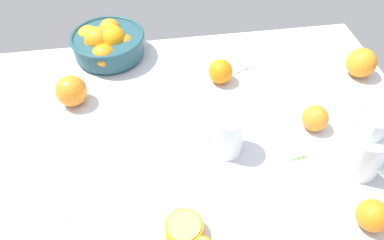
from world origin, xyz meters
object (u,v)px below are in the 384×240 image
cutting_board (191,232)px  loose_orange_1 (221,71)px  loose_orange_3 (373,215)px  fruit_bowl (107,43)px  loose_orange_2 (315,118)px  juice_pitcher (362,149)px  loose_orange_0 (71,91)px  juice_glass (227,135)px  orange_half_1 (184,229)px  spoon (10,231)px  loose_orange_4 (361,63)px

cutting_board → loose_orange_1: size_ratio=3.59×
loose_orange_3 → fruit_bowl: bearing=128.7°
loose_orange_2 → juice_pitcher: bearing=-67.4°
fruit_bowl → loose_orange_3: size_ratio=3.33×
loose_orange_0 → loose_orange_2: bearing=-17.0°
fruit_bowl → loose_orange_1: fruit_bowl is taller
juice_glass → juice_pitcher: bearing=-17.9°
orange_half_1 → spoon: (-36.14, 6.82, -2.95)cm
loose_orange_4 → cutting_board: bearing=-142.6°
orange_half_1 → loose_orange_3: (39.39, -2.82, 0.08)cm
loose_orange_0 → loose_orange_4: loose_orange_4 is taller
loose_orange_1 → spoon: 67.69cm
loose_orange_3 → loose_orange_4: 51.77cm
orange_half_1 → spoon: size_ratio=0.44×
juice_pitcher → orange_half_1: (-43.49, -12.52, -2.60)cm
loose_orange_2 → spoon: bearing=-165.6°
cutting_board → loose_orange_0: (-26.77, 44.52, 3.59)cm
loose_orange_0 → loose_orange_1: loose_orange_0 is taller
juice_glass → cutting_board: (-11.95, -21.55, -4.55)cm
loose_orange_1 → spoon: loose_orange_1 is taller
juice_glass → loose_orange_2: 24.71cm
cutting_board → loose_orange_3: bearing=-5.2°
juice_glass → spoon: bearing=-162.8°
juice_pitcher → loose_orange_1: bearing=126.2°
orange_half_1 → loose_orange_4: (59.47, 44.89, 1.01)cm
fruit_bowl → loose_orange_2: bearing=-36.7°
fruit_bowl → juice_pitcher: bearing=-42.0°
loose_orange_0 → spoon: (-10.98, -38.34, -3.91)cm
loose_orange_2 → loose_orange_4: (21.55, 19.01, 0.93)cm
loose_orange_2 → loose_orange_4: 28.75cm
fruit_bowl → orange_half_1: fruit_bowl is taller
orange_half_1 → loose_orange_3: 39.49cm
fruit_bowl → loose_orange_2: (53.24, -39.65, -1.57)cm
spoon → loose_orange_2: bearing=14.4°
loose_orange_3 → loose_orange_4: bearing=67.2°
juice_pitcher → loose_orange_0: 76.03cm
juice_pitcher → loose_orange_3: bearing=-105.0°
juice_glass → loose_orange_1: size_ratio=1.60×
orange_half_1 → loose_orange_0: 51.70cm
cutting_board → loose_orange_2: size_ratio=3.75×
juice_pitcher → cutting_board: 43.85cm
loose_orange_1 → loose_orange_0: bearing=-176.0°
loose_orange_2 → juice_glass: bearing=-171.4°
juice_glass → loose_orange_0: size_ratio=1.33×
loose_orange_0 → loose_orange_4: (84.62, -0.26, 0.06)cm
spoon → juice_glass: bearing=17.2°
loose_orange_2 → orange_half_1: bearing=-145.7°
juice_glass → loose_orange_1: juice_glass is taller
juice_pitcher → orange_half_1: 45.33cm
juice_pitcher → spoon: juice_pitcher is taller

